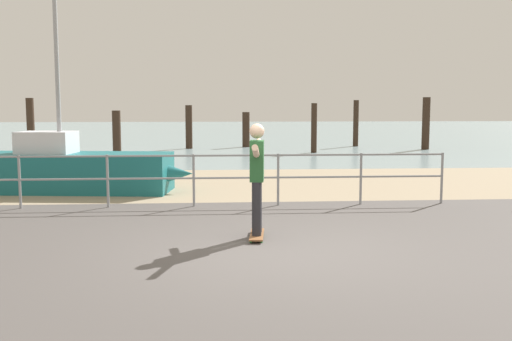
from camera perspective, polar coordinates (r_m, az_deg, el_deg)
ground_plane at (r=7.17m, az=2.35°, el=-9.88°), size 24.00×10.00×0.04m
beach_strip at (r=14.99m, az=-1.09°, el=-1.27°), size 24.00×6.00×0.04m
sea_surface at (r=42.89m, az=-3.07°, el=3.75°), size 72.00×50.00×0.04m
railing_fence at (r=11.58m, az=-10.20°, el=-0.17°), size 11.69×0.05×1.05m
sailboat at (r=14.02m, az=-16.70°, el=0.08°), size 5.04×1.91×5.66m
skateboard at (r=8.84m, az=0.09°, el=-6.27°), size 0.29×0.82×0.08m
skateboarder at (r=8.68m, az=0.09°, el=-0.15°), size 0.25×1.45×1.65m
groyne_post_0 at (r=21.96m, az=-21.05°, el=3.68°), size 0.27×0.27×2.24m
groyne_post_1 at (r=23.32m, az=-13.39°, el=3.51°), size 0.32×0.32×1.78m
groyne_post_2 at (r=26.70m, az=-6.54°, el=4.21°), size 0.31×0.31×1.98m
groyne_post_3 at (r=27.55m, az=-0.98°, el=3.98°), size 0.34×0.34×1.65m
groyne_post_4 at (r=24.40m, az=5.66°, el=4.11°), size 0.24×0.24×2.06m
groyne_post_5 at (r=28.43m, az=9.68°, el=4.53°), size 0.25×0.25×2.22m
groyne_post_6 at (r=27.14m, az=16.19°, el=4.40°), size 0.34×0.34×2.33m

